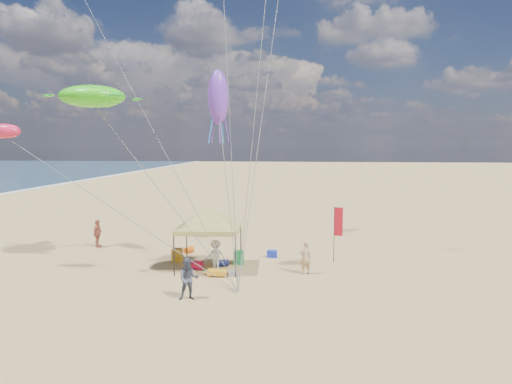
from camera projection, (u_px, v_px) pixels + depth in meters
The scene contains 18 objects.
ground at pixel (249, 297), 18.31m from camera, with size 280.00×280.00×0.00m, color tan.
canopy_tent at pixel (209, 209), 22.26m from camera, with size 5.86×5.86×3.62m.
feather_flag at pixel (337, 225), 23.47m from camera, with size 0.45×0.13×3.00m.
cooler_red at pixel (197, 265), 22.44m from camera, with size 0.54×0.38×0.38m, color red.
cooler_blue at pixel (272, 254), 24.76m from camera, with size 0.54×0.38×0.38m, color #152AAB.
bag_navy at pixel (222, 263), 22.88m from camera, with size 0.36×0.36×0.60m, color #0C1036.
bag_orange at pixel (189, 250), 25.78m from camera, with size 0.36×0.36×0.60m, color #C7520B.
chair_green at pixel (239, 258), 23.34m from camera, with size 0.50×0.50×0.70m, color #178138.
chair_yellow at pixel (177, 255), 23.86m from camera, with size 0.50×0.50×0.70m, color orange.
crate_grey at pixel (232, 273), 21.21m from camera, with size 0.34×0.30×0.28m, color gray.
beach_cart at pixel (217, 272), 21.20m from camera, with size 0.90×0.50×0.24m, color orange.
person_near_a at pixel (305, 257), 21.50m from camera, with size 0.60×0.39×1.64m, color tan.
person_near_b at pixel (189, 279), 17.96m from camera, with size 0.82×0.64×1.69m, color #3B4151.
person_near_c at pixel (216, 255), 22.04m from camera, with size 1.00×0.58×1.55m, color silver.
person_far_a at pixel (97, 233), 27.14m from camera, with size 0.99×0.41×1.69m, color #9E503D.
turtle_kite at pixel (92, 96), 21.08m from camera, with size 3.11×2.49×1.04m, color #31C715.
fish_kite at pixel (5, 131), 21.54m from camera, with size 1.59×0.79×0.71m, color #D51C44.
squid_kite at pixel (218, 97), 21.77m from camera, with size 1.01×1.01×2.62m, color #6733B7.
Camera 1 is at (2.09, -17.63, 6.22)m, focal length 31.58 mm.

